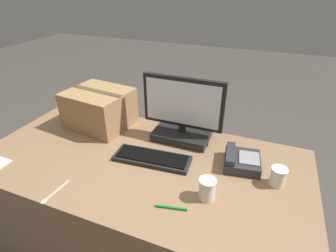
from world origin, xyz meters
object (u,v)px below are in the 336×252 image
object	(u,v)px
desk_phone	(241,160)
paper_cup_right	(278,177)
monitor	(182,117)
cardboard_box	(100,108)
pen_marker	(171,207)
keyboard	(152,158)
spoon	(51,195)
paper_cup_left	(207,189)

from	to	relation	value
desk_phone	paper_cup_right	bearing A→B (deg)	-33.33
desk_phone	monitor	bearing A→B (deg)	151.51
cardboard_box	pen_marker	world-z (taller)	cardboard_box
paper_cup_right	cardboard_box	distance (m)	1.15
desk_phone	cardboard_box	bearing A→B (deg)	165.90
monitor	pen_marker	bearing A→B (deg)	-75.48
paper_cup_right	cardboard_box	world-z (taller)	cardboard_box
monitor	paper_cup_right	distance (m)	0.62
keyboard	paper_cup_right	world-z (taller)	paper_cup_right
paper_cup_right	spoon	size ratio (longest dim) A/B	0.56
keyboard	spoon	bearing A→B (deg)	-132.12
spoon	keyboard	bearing A→B (deg)	146.57
keyboard	spoon	xyz separation A→B (m)	(-0.32, -0.42, -0.01)
desk_phone	paper_cup_left	bearing A→B (deg)	-117.88
monitor	cardboard_box	size ratio (longest dim) A/B	1.15
keyboard	cardboard_box	world-z (taller)	cardboard_box
desk_phone	cardboard_box	distance (m)	0.96
spoon	pen_marker	world-z (taller)	pen_marker
desk_phone	pen_marker	bearing A→B (deg)	-127.13
desk_phone	keyboard	bearing A→B (deg)	-171.50
paper_cup_left	cardboard_box	bearing A→B (deg)	154.21
paper_cup_right	desk_phone	bearing A→B (deg)	154.43
paper_cup_right	pen_marker	xyz separation A→B (m)	(-0.42, -0.33, -0.04)
keyboard	monitor	bearing A→B (deg)	70.04
paper_cup_right	pen_marker	size ratio (longest dim) A/B	0.69
monitor	pen_marker	world-z (taller)	monitor
monitor	paper_cup_left	size ratio (longest dim) A/B	4.66
keyboard	paper_cup_left	distance (m)	0.39
monitor	pen_marker	distance (m)	0.60
monitor	desk_phone	xyz separation A→B (m)	(0.38, -0.14, -0.11)
paper_cup_left	desk_phone	bearing A→B (deg)	69.88
spoon	pen_marker	distance (m)	0.56
monitor	paper_cup_left	distance (m)	0.53
paper_cup_left	spoon	xyz separation A→B (m)	(-0.67, -0.25, -0.05)
monitor	desk_phone	bearing A→B (deg)	-20.72
keyboard	pen_marker	bearing A→B (deg)	-56.67
monitor	keyboard	world-z (taller)	monitor
monitor	paper_cup_right	world-z (taller)	monitor
paper_cup_left	pen_marker	size ratio (longest dim) A/B	0.75
paper_cup_left	pen_marker	bearing A→B (deg)	-136.57
keyboard	cardboard_box	distance (m)	0.56
paper_cup_left	spoon	distance (m)	0.72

